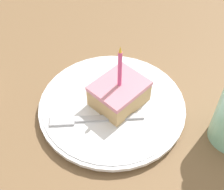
{
  "coord_description": "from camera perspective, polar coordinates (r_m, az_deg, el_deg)",
  "views": [
    {
      "loc": [
        0.26,
        -0.31,
        0.48
      ],
      "look_at": [
        -0.01,
        -0.03,
        0.04
      ],
      "focal_mm": 50.0,
      "sensor_mm": 36.0,
      "label": 1
    }
  ],
  "objects": [
    {
      "name": "ground_plane",
      "position": [
        0.64,
        2.14,
        -2.81
      ],
      "size": [
        2.4,
        2.4,
        0.04
      ],
      "color": "brown",
      "rests_on": "ground"
    },
    {
      "name": "cake_slice",
      "position": [
        0.58,
        1.23,
        0.44
      ],
      "size": [
        0.08,
        0.1,
        0.14
      ],
      "color": "tan",
      "rests_on": "plate"
    },
    {
      "name": "fork",
      "position": [
        0.57,
        -4.03,
        -4.36
      ],
      "size": [
        0.13,
        0.14,
        0.0
      ],
      "color": "#B2B2B7",
      "rests_on": "plate"
    },
    {
      "name": "plate",
      "position": [
        0.61,
        0.0,
        -2.05
      ],
      "size": [
        0.28,
        0.28,
        0.02
      ],
      "color": "silver",
      "rests_on": "ground_plane"
    }
  ]
}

